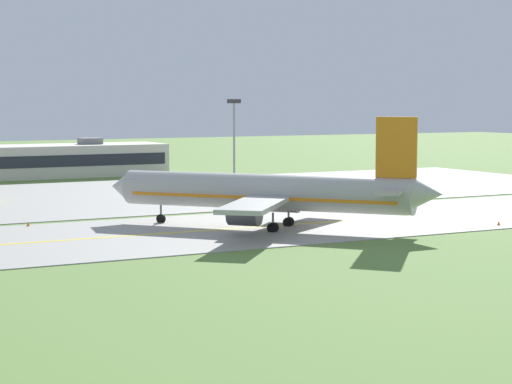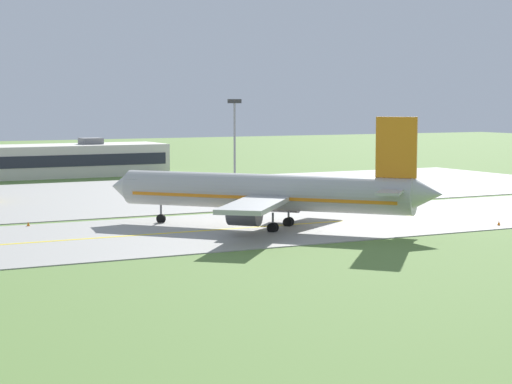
% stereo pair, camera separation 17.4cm
% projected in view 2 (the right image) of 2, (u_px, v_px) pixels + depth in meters
% --- Properties ---
extents(ground_plane, '(500.00, 500.00, 0.00)m').
position_uv_depth(ground_plane, '(252.00, 228.00, 106.75)').
color(ground_plane, olive).
extents(taxiway_strip, '(240.00, 28.00, 0.10)m').
position_uv_depth(taxiway_strip, '(252.00, 228.00, 106.75)').
color(taxiway_strip, '#9E9B93').
rests_on(taxiway_strip, ground).
extents(apron_pad, '(140.00, 52.00, 0.10)m').
position_uv_depth(apron_pad, '(187.00, 192.00, 148.43)').
color(apron_pad, '#9E9B93').
rests_on(apron_pad, ground).
extents(taxiway_centreline, '(220.00, 0.60, 0.01)m').
position_uv_depth(taxiway_centreline, '(252.00, 227.00, 106.74)').
color(taxiway_centreline, yellow).
rests_on(taxiway_centreline, taxiway_strip).
extents(airplane_lead, '(29.86, 32.47, 12.70)m').
position_uv_depth(airplane_lead, '(268.00, 193.00, 105.66)').
color(airplane_lead, '#ADADA8').
rests_on(airplane_lead, ground).
extents(service_truck_fuel, '(2.76, 6.16, 2.60)m').
position_uv_depth(service_truck_fuel, '(391.00, 176.00, 161.24)').
color(service_truck_fuel, '#264CA5').
rests_on(service_truck_fuel, ground).
extents(terminal_building, '(46.24, 12.97, 7.24)m').
position_uv_depth(terminal_building, '(44.00, 161.00, 178.99)').
color(terminal_building, beige).
rests_on(terminal_building, ground).
extents(apron_light_mast, '(2.40, 0.50, 14.70)m').
position_uv_depth(apron_light_mast, '(235.00, 131.00, 159.98)').
color(apron_light_mast, gray).
rests_on(apron_light_mast, ground).
extents(traffic_cone_near_edge, '(0.44, 0.44, 0.60)m').
position_uv_depth(traffic_cone_near_edge, '(499.00, 223.00, 108.52)').
color(traffic_cone_near_edge, orange).
rests_on(traffic_cone_near_edge, ground).
extents(traffic_cone_far_edge, '(0.44, 0.44, 0.60)m').
position_uv_depth(traffic_cone_far_edge, '(28.00, 224.00, 107.81)').
color(traffic_cone_far_edge, orange).
rests_on(traffic_cone_far_edge, ground).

